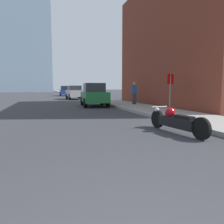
{
  "coord_description": "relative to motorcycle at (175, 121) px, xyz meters",
  "views": [
    {
      "loc": [
        -0.61,
        -1.38,
        1.4
      ],
      "look_at": [
        1.55,
        5.61,
        0.6
      ],
      "focal_mm": 35.0,
      "sensor_mm": 36.0,
      "label": 1
    }
  ],
  "objects": [
    {
      "name": "stop_sign",
      "position": [
        3.04,
        5.22,
        1.18
      ],
      "size": [
        0.57,
        0.26,
        2.08
      ],
      "color": "slate",
      "rests_on": "sidewalk"
    },
    {
      "name": "pedestrian",
      "position": [
        2.82,
        9.96,
        0.64
      ],
      "size": [
        0.36,
        0.24,
        1.71
      ],
      "color": "#38383D",
      "rests_on": "sidewalk"
    },
    {
      "name": "parked_car_green",
      "position": [
        -0.24,
        10.68,
        0.5
      ],
      "size": [
        2.07,
        4.02,
        1.78
      ],
      "rotation": [
        0.0,
        0.0,
        -0.07
      ],
      "color": "#1E6B33",
      "rests_on": "ground_plane"
    },
    {
      "name": "motorcycle",
      "position": [
        0.0,
        0.0,
        0.0
      ],
      "size": [
        0.62,
        2.62,
        0.79
      ],
      "rotation": [
        0.0,
        0.0,
        0.12
      ],
      "color": "black",
      "rests_on": "ground_plane"
    },
    {
      "name": "sidewalk",
      "position": [
        2.34,
        35.49,
        -0.31
      ],
      "size": [
        2.86,
        240.0,
        0.15
      ],
      "color": "gray",
      "rests_on": "ground_plane"
    },
    {
      "name": "parked_car_blue",
      "position": [
        -0.31,
        34.64,
        0.49
      ],
      "size": [
        1.99,
        4.39,
        1.8
      ],
      "rotation": [
        0.0,
        0.0,
        -0.03
      ],
      "color": "#1E3899",
      "rests_on": "ground_plane"
    },
    {
      "name": "brick_storefront",
      "position": [
        8.8,
        9.18,
        4.5
      ],
      "size": [
        9.67,
        13.71,
        9.78
      ],
      "color": "brown",
      "rests_on": "ground_plane"
    },
    {
      "name": "parked_car_silver",
      "position": [
        -0.29,
        21.88,
        0.49
      ],
      "size": [
        1.92,
        4.35,
        1.71
      ],
      "rotation": [
        0.0,
        0.0,
        0.03
      ],
      "color": "#BCBCC1",
      "rests_on": "ground_plane"
    }
  ]
}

